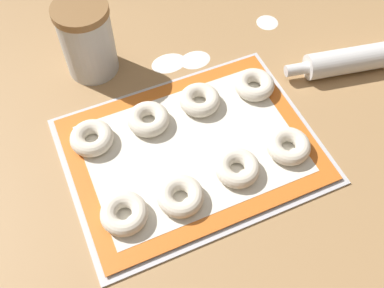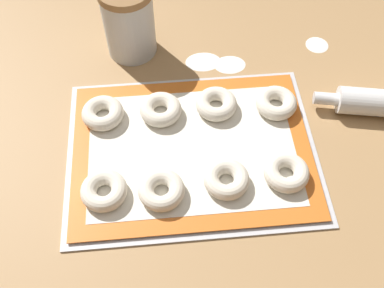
% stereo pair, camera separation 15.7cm
% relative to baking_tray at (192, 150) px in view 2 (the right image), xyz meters
% --- Properties ---
extents(ground_plane, '(2.80, 2.80, 0.00)m').
position_rel_baking_tray_xyz_m(ground_plane, '(-0.02, 0.01, -0.00)').
color(ground_plane, '#A87F51').
extents(baking_tray, '(0.49, 0.38, 0.01)m').
position_rel_baking_tray_xyz_m(baking_tray, '(0.00, 0.00, 0.00)').
color(baking_tray, silver).
rests_on(baking_tray, ground_plane).
extents(baking_mat, '(0.47, 0.35, 0.00)m').
position_rel_baking_tray_xyz_m(baking_mat, '(-0.00, -0.00, 0.01)').
color(baking_mat, orange).
rests_on(baking_mat, baking_tray).
extents(bagel_front_far_left, '(0.09, 0.09, 0.03)m').
position_rel_baking_tray_xyz_m(bagel_front_far_left, '(-0.17, -0.09, 0.02)').
color(bagel_front_far_left, silver).
rests_on(bagel_front_far_left, baking_mat).
extents(bagel_front_mid_left, '(0.09, 0.09, 0.03)m').
position_rel_baking_tray_xyz_m(bagel_front_mid_left, '(-0.06, -0.10, 0.02)').
color(bagel_front_mid_left, silver).
rests_on(bagel_front_mid_left, baking_mat).
extents(bagel_front_mid_right, '(0.09, 0.09, 0.03)m').
position_rel_baking_tray_xyz_m(bagel_front_mid_right, '(0.06, -0.08, 0.02)').
color(bagel_front_mid_right, silver).
rests_on(bagel_front_mid_right, baking_mat).
extents(bagel_front_far_right, '(0.09, 0.09, 0.03)m').
position_rel_baking_tray_xyz_m(bagel_front_far_right, '(0.17, -0.08, 0.02)').
color(bagel_front_far_right, silver).
rests_on(bagel_front_far_right, baking_mat).
extents(bagel_back_far_left, '(0.09, 0.09, 0.03)m').
position_rel_baking_tray_xyz_m(bagel_back_far_left, '(-0.18, 0.09, 0.02)').
color(bagel_back_far_left, silver).
rests_on(bagel_back_far_left, baking_mat).
extents(bagel_back_mid_left, '(0.09, 0.09, 0.03)m').
position_rel_baking_tray_xyz_m(bagel_back_mid_left, '(-0.06, 0.09, 0.02)').
color(bagel_back_mid_left, silver).
rests_on(bagel_back_mid_left, baking_mat).
extents(bagel_back_mid_right, '(0.09, 0.09, 0.03)m').
position_rel_baking_tray_xyz_m(bagel_back_mid_right, '(0.06, 0.10, 0.02)').
color(bagel_back_mid_right, silver).
rests_on(bagel_back_mid_right, baking_mat).
extents(bagel_back_far_right, '(0.09, 0.09, 0.03)m').
position_rel_baking_tray_xyz_m(bagel_back_far_right, '(0.18, 0.09, 0.02)').
color(bagel_back_far_right, silver).
rests_on(bagel_back_far_right, baking_mat).
extents(flour_canister, '(0.12, 0.12, 0.17)m').
position_rel_baking_tray_xyz_m(flour_canister, '(-0.11, 0.30, 0.08)').
color(flour_canister, silver).
rests_on(flour_canister, ground_plane).
extents(flour_patch_near, '(0.08, 0.06, 0.00)m').
position_rel_baking_tray_xyz_m(flour_patch_near, '(0.05, 0.24, -0.00)').
color(flour_patch_near, white).
rests_on(flour_patch_near, ground_plane).
extents(flour_patch_far, '(0.05, 0.05, 0.00)m').
position_rel_baking_tray_xyz_m(flour_patch_far, '(0.32, 0.27, -0.00)').
color(flour_patch_far, white).
rests_on(flour_patch_far, ground_plane).
extents(flour_patch_side, '(0.07, 0.06, 0.00)m').
position_rel_baking_tray_xyz_m(flour_patch_side, '(0.11, 0.23, -0.00)').
color(flour_patch_side, white).
rests_on(flour_patch_side, ground_plane).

